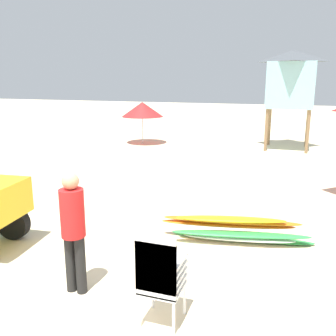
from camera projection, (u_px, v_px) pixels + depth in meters
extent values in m
plane|color=beige|center=(49.00, 303.00, 4.84)|extent=(80.00, 80.00, 0.00)
cylinder|color=black|center=(13.00, 223.00, 6.75)|extent=(0.62, 0.25, 0.60)
cube|color=white|center=(163.00, 288.00, 4.40)|extent=(0.48, 0.48, 0.04)
cube|color=white|center=(156.00, 282.00, 4.16)|extent=(0.48, 0.04, 0.40)
cube|color=white|center=(162.00, 281.00, 4.38)|extent=(0.48, 0.48, 0.04)
cube|color=white|center=(156.00, 274.00, 4.13)|extent=(0.48, 0.04, 0.40)
cube|color=white|center=(162.00, 274.00, 4.36)|extent=(0.48, 0.48, 0.04)
cube|color=white|center=(156.00, 267.00, 4.11)|extent=(0.48, 0.04, 0.40)
cube|color=white|center=(162.00, 267.00, 4.34)|extent=(0.48, 0.48, 0.04)
cube|color=white|center=(156.00, 260.00, 4.09)|extent=(0.48, 0.04, 0.40)
cube|color=white|center=(162.00, 260.00, 4.32)|extent=(0.48, 0.48, 0.04)
cube|color=white|center=(155.00, 252.00, 4.07)|extent=(0.48, 0.04, 0.40)
cylinder|color=white|center=(184.00, 299.00, 4.58)|extent=(0.04, 0.04, 0.42)
cylinder|color=white|center=(153.00, 292.00, 4.72)|extent=(0.04, 0.04, 0.42)
cylinder|color=white|center=(174.00, 319.00, 4.20)|extent=(0.04, 0.04, 0.42)
cylinder|color=white|center=(140.00, 311.00, 4.33)|extent=(0.04, 0.04, 0.42)
ellipsoid|color=green|center=(242.00, 238.00, 6.74)|extent=(2.55, 0.61, 0.08)
ellipsoid|color=white|center=(239.00, 238.00, 6.54)|extent=(1.97, 0.60, 0.08)
ellipsoid|color=green|center=(241.00, 234.00, 6.49)|extent=(2.42, 0.79, 0.08)
ellipsoid|color=orange|center=(227.00, 224.00, 6.74)|extent=(2.42, 0.75, 0.08)
ellipsoid|color=orange|center=(231.00, 221.00, 6.69)|extent=(2.48, 0.71, 0.08)
ellipsoid|color=yellow|center=(231.00, 219.00, 6.54)|extent=(1.93, 0.70, 0.08)
cylinder|color=black|center=(71.00, 263.00, 5.06)|extent=(0.14, 0.14, 0.82)
cylinder|color=black|center=(81.00, 265.00, 5.00)|extent=(0.14, 0.14, 0.82)
cylinder|color=red|center=(72.00, 213.00, 4.86)|extent=(0.32, 0.32, 0.65)
sphere|color=tan|center=(70.00, 181.00, 4.76)|extent=(0.22, 0.22, 0.22)
cylinder|color=olive|center=(266.00, 130.00, 14.85)|extent=(0.12, 0.12, 1.69)
cylinder|color=olive|center=(308.00, 132.00, 14.35)|extent=(0.12, 0.12, 1.69)
cylinder|color=olive|center=(269.00, 126.00, 16.28)|extent=(0.12, 0.12, 1.69)
cylinder|color=olive|center=(307.00, 127.00, 15.78)|extent=(0.12, 0.12, 1.69)
cube|color=#9AD8DD|center=(291.00, 85.00, 14.91)|extent=(1.80, 1.80, 1.80)
pyramid|color=#4C5156|center=(293.00, 56.00, 14.64)|extent=(1.98, 1.98, 0.45)
cylinder|color=beige|center=(143.00, 123.00, 16.51)|extent=(0.04, 0.04, 1.85)
cone|color=red|center=(142.00, 109.00, 16.37)|extent=(1.84, 1.84, 0.64)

